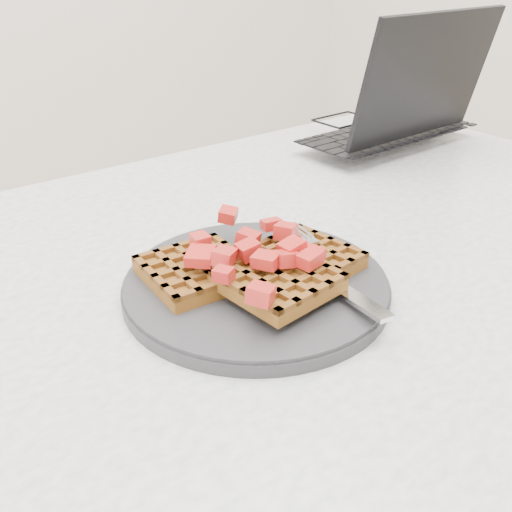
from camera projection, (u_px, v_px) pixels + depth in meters
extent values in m
cube|color=silver|center=(290.00, 273.00, 0.62)|extent=(1.20, 0.80, 0.03)
cube|color=white|center=(367.00, 281.00, 1.34)|extent=(0.06, 0.06, 0.72)
cylinder|color=#252527|center=(256.00, 285.00, 0.56)|extent=(0.26, 0.26, 0.02)
imported|color=black|center=(367.00, 132.00, 1.01)|extent=(0.33, 0.22, 0.03)
cube|color=black|center=(427.00, 77.00, 0.88)|extent=(0.30, 0.06, 0.19)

